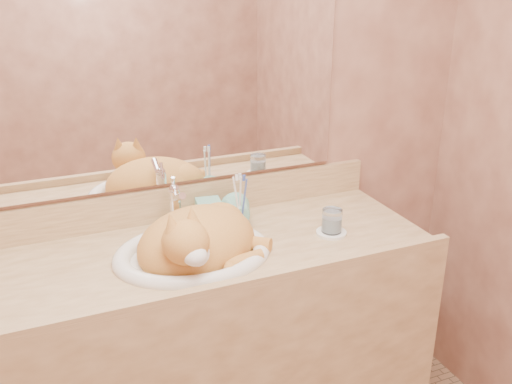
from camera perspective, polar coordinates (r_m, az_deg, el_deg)
name	(u,v)px	position (r m, az deg, el deg)	size (l,w,h in m)	color
wall_back	(152,108)	(1.89, -10.39, 8.30)	(2.40, 0.02, 2.50)	brown
vanity_counter	(187,366)	(2.02, -6.88, -16.90)	(1.60, 0.55, 0.85)	olive
mirror	(150,64)	(1.86, -10.60, 12.43)	(1.30, 0.02, 0.80)	white
sink_basin	(192,233)	(1.74, -6.44, -4.13)	(0.48, 0.40, 0.15)	white
faucet	(175,207)	(1.90, -8.08, -1.48)	(0.05, 0.13, 0.18)	white
cat	(197,238)	(1.73, -5.87, -4.65)	(0.39, 0.32, 0.21)	#B56E29
soap_dispenser	(213,207)	(1.87, -4.35, -1.53)	(0.08, 0.09, 0.19)	#6EB099
toothbrush_cup	(241,218)	(1.89, -1.51, -2.60)	(0.10, 0.10, 0.10)	#6EB099
toothbrushes	(241,198)	(1.87, -1.53, -0.56)	(0.03, 0.03, 0.20)	white
saucer	(331,233)	(1.91, 7.54, -4.06)	(0.10, 0.10, 0.01)	white
water_glass	(332,221)	(1.89, 7.60, -2.86)	(0.07, 0.07, 0.08)	white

